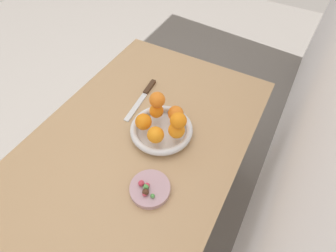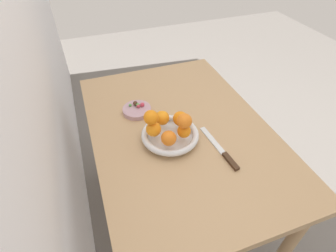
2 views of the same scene
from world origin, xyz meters
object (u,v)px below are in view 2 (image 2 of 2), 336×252
at_px(dining_table, 180,142).
at_px(candy_ball_3, 130,105).
at_px(fruit_bowl, 170,135).
at_px(candy_dish, 137,110).
at_px(candy_ball_4, 142,105).
at_px(candy_ball_2, 138,105).
at_px(knife, 222,151).
at_px(orange_6, 184,121).
at_px(candy_ball_0, 135,103).
at_px(orange_0, 184,131).
at_px(orange_4, 169,138).
at_px(orange_3, 154,129).
at_px(candy_ball_5, 138,106).
at_px(orange_1, 180,119).
at_px(candy_ball_1, 135,103).
at_px(orange_5, 151,117).
at_px(orange_2, 162,118).

bearing_deg(dining_table, candy_ball_3, 41.48).
bearing_deg(fruit_bowl, candy_ball_3, 23.77).
height_order(dining_table, candy_dish, candy_dish).
bearing_deg(candy_ball_4, candy_ball_2, 80.42).
relative_size(candy_ball_4, knife, 0.08).
relative_size(orange_6, candy_ball_0, 2.71).
xyz_separation_m(orange_0, orange_4, (-0.02, 0.07, 0.00)).
bearing_deg(orange_3, orange_0, -113.31).
height_order(orange_4, candy_ball_2, orange_4).
height_order(orange_0, knife, orange_0).
xyz_separation_m(candy_ball_2, candy_ball_3, (0.02, 0.03, -0.00)).
distance_m(orange_0, candy_ball_4, 0.29).
height_order(orange_0, candy_ball_5, orange_0).
bearing_deg(candy_ball_4, knife, -148.51).
bearing_deg(candy_ball_3, orange_1, -142.50).
bearing_deg(dining_table, orange_6, 165.45).
relative_size(orange_0, orange_3, 0.90).
height_order(candy_ball_4, candy_ball_5, candy_ball_4).
relative_size(orange_3, candy_ball_1, 3.60).
distance_m(candy_ball_1, candy_ball_5, 0.03).
distance_m(orange_6, candy_ball_1, 0.34).
distance_m(orange_3, candy_ball_0, 0.25).
xyz_separation_m(orange_1, orange_3, (-0.02, 0.12, -0.00)).
relative_size(orange_4, candy_ball_0, 2.76).
relative_size(orange_3, candy_ball_4, 3.09).
height_order(candy_dish, knife, candy_dish).
bearing_deg(candy_ball_1, candy_ball_0, -175.41).
height_order(fruit_bowl, orange_6, orange_6).
distance_m(dining_table, candy_ball_3, 0.29).
relative_size(fruit_bowl, candy_ball_3, 16.43).
distance_m(orange_1, candy_ball_1, 0.27).
distance_m(orange_1, candy_ball_0, 0.26).
height_order(orange_3, candy_ball_3, orange_3).
bearing_deg(orange_1, knife, -146.40).
xyz_separation_m(orange_0, candy_ball_4, (0.27, 0.10, -0.04)).
relative_size(orange_0, candy_ball_2, 2.90).
distance_m(candy_ball_2, candy_ball_4, 0.02).
relative_size(orange_0, candy_ball_0, 2.50).
bearing_deg(knife, orange_4, 68.90).
xyz_separation_m(orange_0, knife, (-0.10, -0.13, -0.06)).
bearing_deg(candy_ball_5, candy_ball_4, -81.12).
distance_m(fruit_bowl, candy_ball_3, 0.27).
distance_m(orange_1, candy_ball_5, 0.24).
height_order(orange_5, orange_6, orange_5).
distance_m(orange_1, orange_3, 0.13).
distance_m(orange_2, orange_4, 0.12).
bearing_deg(orange_0, candy_ball_3, 27.99).
distance_m(orange_0, candy_ball_3, 0.33).
relative_size(orange_2, knife, 0.23).
relative_size(dining_table, orange_5, 18.88).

